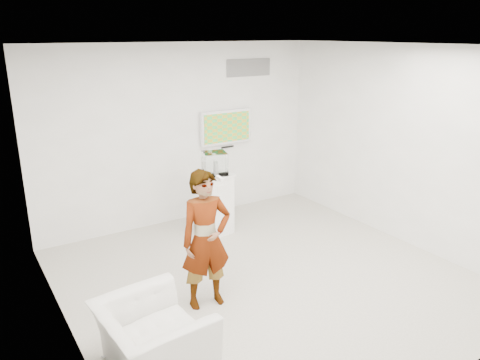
{
  "coord_description": "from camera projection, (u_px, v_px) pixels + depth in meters",
  "views": [
    {
      "loc": [
        -3.28,
        -4.55,
        3.15
      ],
      "look_at": [
        -0.03,
        0.6,
        1.22
      ],
      "focal_mm": 35.0,
      "sensor_mm": 36.0,
      "label": 1
    }
  ],
  "objects": [
    {
      "name": "wii_remote",
      "position": [
        220.0,
        178.0,
        5.47
      ],
      "size": [
        0.06,
        0.15,
        0.04
      ],
      "primitive_type": "cube",
      "rotation": [
        0.0,
        0.0,
        -0.12
      ],
      "color": "white",
      "rests_on": "person"
    },
    {
      "name": "armchair",
      "position": [
        154.0,
        339.0,
        4.46
      ],
      "size": [
        0.99,
        1.12,
        0.69
      ],
      "primitive_type": "imported",
      "rotation": [
        0.0,
        0.0,
        1.64
      ],
      "color": "silver",
      "rests_on": "room"
    },
    {
      "name": "person",
      "position": [
        206.0,
        240.0,
        5.44
      ],
      "size": [
        0.65,
        0.46,
        1.68
      ],
      "primitive_type": "imported",
      "rotation": [
        0.0,
        0.0,
        -0.11
      ],
      "color": "silver",
      "rests_on": "room"
    },
    {
      "name": "vitrine",
      "position": [
        215.0,
        163.0,
        7.35
      ],
      "size": [
        0.44,
        0.44,
        0.35
      ],
      "primitive_type": "cube",
      "rotation": [
        0.0,
        0.0,
        -0.28
      ],
      "color": "white",
      "rests_on": "pedestal"
    },
    {
      "name": "logo_decal",
      "position": [
        249.0,
        68.0,
        8.21
      ],
      "size": [
        0.9,
        0.02,
        0.3
      ],
      "primitive_type": "cube",
      "color": "slate",
      "rests_on": "room"
    },
    {
      "name": "floor_uplight",
      "position": [
        230.0,
        204.0,
        8.58
      ],
      "size": [
        0.19,
        0.19,
        0.28
      ],
      "primitive_type": "cylinder",
      "rotation": [
        0.0,
        0.0,
        -0.05
      ],
      "color": "white",
      "rests_on": "room"
    },
    {
      "name": "tv",
      "position": [
        226.0,
        127.0,
        8.22
      ],
      "size": [
        1.0,
        0.08,
        0.6
      ],
      "primitive_type": "cube",
      "color": "silver",
      "rests_on": "room"
    },
    {
      "name": "pedestal",
      "position": [
        215.0,
        204.0,
        7.55
      ],
      "size": [
        0.55,
        0.55,
        1.0
      ],
      "primitive_type": "cube",
      "rotation": [
        0.0,
        0.0,
        0.13
      ],
      "color": "white",
      "rests_on": "room"
    },
    {
      "name": "room",
      "position": [
        268.0,
        170.0,
        5.83
      ],
      "size": [
        5.01,
        5.01,
        3.0
      ],
      "color": "beige",
      "rests_on": "ground"
    },
    {
      "name": "console",
      "position": [
        215.0,
        168.0,
        7.37
      ],
      "size": [
        0.09,
        0.16,
        0.22
      ],
      "primitive_type": "cube",
      "rotation": [
        0.0,
        0.0,
        -0.26
      ],
      "color": "white",
      "rests_on": "pedestal"
    }
  ]
}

